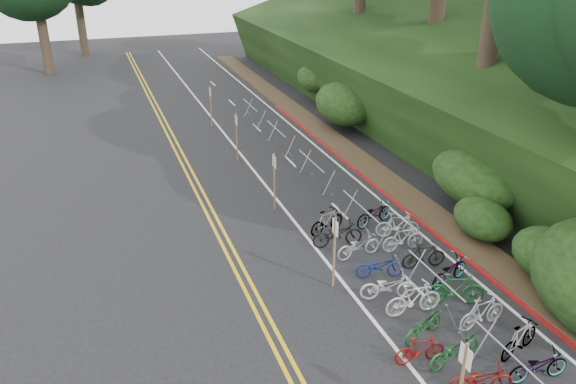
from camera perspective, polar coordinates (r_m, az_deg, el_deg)
name	(u,v)px	position (r m, az deg, el deg)	size (l,w,h in m)	color
road_markings	(283,219)	(22.56, -0.55, -2.74)	(7.47, 80.00, 0.01)	gold
red_curb	(374,183)	(26.00, 8.68, 0.86)	(0.25, 28.00, 0.10)	maroon
embankment	(431,83)	(34.58, 14.34, 10.66)	(14.30, 48.14, 9.11)	black
bike_rack_front	(510,366)	(15.08, 21.63, -16.13)	(1.17, 2.78, 1.23)	#93969D
bike_racks_rest	(311,167)	(25.45, 2.36, 2.57)	(1.14, 23.00, 1.17)	#93969D
signposts_rest	(254,154)	(25.40, -3.51, 3.89)	(0.08, 18.40, 2.50)	brown
bike_front	(420,349)	(15.66, 13.25, -15.31)	(1.42, 0.40, 0.85)	maroon
bike_valet	(433,294)	(17.73, 14.50, -10.05)	(3.46, 13.37, 1.09)	slate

